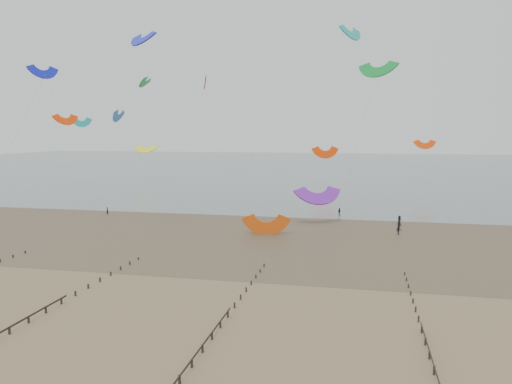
{
  "coord_description": "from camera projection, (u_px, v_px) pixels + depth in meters",
  "views": [
    {
      "loc": [
        16.31,
        -51.36,
        18.04
      ],
      "look_at": [
        -0.48,
        28.0,
        8.0
      ],
      "focal_mm": 35.0,
      "sensor_mm": 36.0,
      "label": 1
    }
  ],
  "objects": [
    {
      "name": "sea_and_shore",
      "position": [
        244.0,
        231.0,
        89.67
      ],
      "size": [
        500.0,
        665.0,
        0.03
      ],
      "color": "#475654",
      "rests_on": "ground"
    },
    {
      "name": "kitesurfers",
      "position": [
        458.0,
        221.0,
        95.12
      ],
      "size": [
        157.22,
        21.45,
        1.85
      ],
      "color": "black",
      "rests_on": "ground"
    },
    {
      "name": "grounded_kite",
      "position": [
        266.0,
        234.0,
        87.17
      ],
      "size": [
        7.77,
        6.43,
        3.9
      ],
      "primitive_type": null,
      "rotation": [
        1.54,
        0.0,
        0.14
      ],
      "color": "#DA4D0D",
      "rests_on": "ground"
    },
    {
      "name": "ground",
      "position": [
        208.0,
        294.0,
        55.43
      ],
      "size": [
        500.0,
        500.0,
        0.0
      ],
      "primitive_type": "plane",
      "color": "brown",
      "rests_on": "ground"
    },
    {
      "name": "kitesurfer_lead",
      "position": [
        107.0,
        211.0,
        107.5
      ],
      "size": [
        0.69,
        0.62,
        1.58
      ],
      "primitive_type": "imported",
      "rotation": [
        0.0,
        0.0,
        2.61
      ],
      "color": "black",
      "rests_on": "ground"
    },
    {
      "name": "groynes",
      "position": [
        182.0,
        375.0,
        36.06
      ],
      "size": [
        72.16,
        50.16,
        1.0
      ],
      "color": "black",
      "rests_on": "ground"
    },
    {
      "name": "kites_airborne",
      "position": [
        287.0,
        122.0,
        139.79
      ],
      "size": [
        239.19,
        112.64,
        40.83
      ],
      "color": "#0F8D30",
      "rests_on": "ground"
    }
  ]
}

